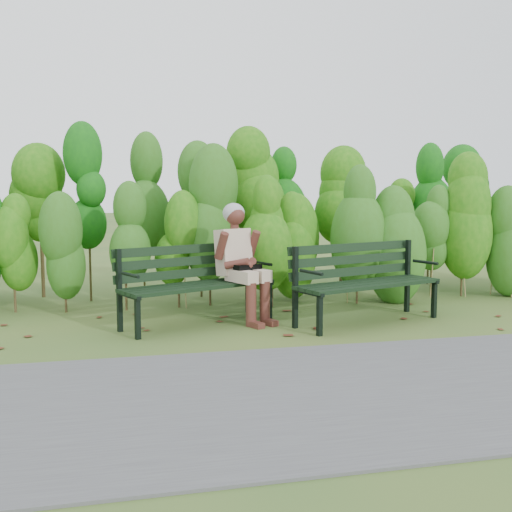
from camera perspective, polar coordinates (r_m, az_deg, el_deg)
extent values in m
plane|color=#385C26|center=(6.58, 0.70, -6.82)|extent=(80.00, 80.00, 0.00)
cube|color=#474749|center=(4.55, 7.48, -12.70)|extent=(60.00, 2.50, 0.01)
cylinder|color=#47381E|center=(7.70, -22.11, -2.36)|extent=(0.03, 0.03, 0.80)
ellipsoid|color=#226E10|center=(7.64, -22.30, 2.40)|extent=(0.64, 0.64, 1.44)
cylinder|color=#47381E|center=(7.63, -17.57, -2.27)|extent=(0.03, 0.03, 0.80)
ellipsoid|color=#226E10|center=(7.57, -17.72, 2.53)|extent=(0.64, 0.64, 1.44)
cylinder|color=#47381E|center=(7.61, -12.96, -2.17)|extent=(0.03, 0.03, 0.80)
ellipsoid|color=#226E10|center=(7.54, -13.08, 2.65)|extent=(0.64, 0.64, 1.44)
cylinder|color=#47381E|center=(7.63, -8.36, -2.05)|extent=(0.03, 0.03, 0.80)
ellipsoid|color=#226E10|center=(7.57, -8.44, 2.75)|extent=(0.64, 0.64, 1.44)
cylinder|color=#47381E|center=(7.70, -3.82, -1.92)|extent=(0.03, 0.03, 0.80)
ellipsoid|color=#226E10|center=(7.64, -3.86, 2.83)|extent=(0.64, 0.64, 1.44)
cylinder|color=#47381E|center=(7.82, 0.60, -1.79)|extent=(0.03, 0.03, 0.80)
ellipsoid|color=#226E10|center=(7.76, 0.61, 2.90)|extent=(0.64, 0.64, 1.44)
cylinder|color=#47381E|center=(7.99, 4.87, -1.65)|extent=(0.03, 0.03, 0.80)
ellipsoid|color=#226E10|center=(7.93, 4.91, 2.94)|extent=(0.64, 0.64, 1.44)
cylinder|color=#47381E|center=(8.20, 8.94, -1.50)|extent=(0.03, 0.03, 0.80)
ellipsoid|color=#226E10|center=(8.14, 9.02, 2.97)|extent=(0.64, 0.64, 1.44)
cylinder|color=#47381E|center=(8.45, 12.80, -1.36)|extent=(0.03, 0.03, 0.80)
ellipsoid|color=#226E10|center=(8.39, 12.90, 2.98)|extent=(0.64, 0.64, 1.44)
cylinder|color=#47381E|center=(8.73, 16.41, -1.22)|extent=(0.03, 0.03, 0.80)
ellipsoid|color=#226E10|center=(8.67, 16.54, 2.98)|extent=(0.64, 0.64, 1.44)
cylinder|color=#47381E|center=(9.05, 19.79, -1.09)|extent=(0.03, 0.03, 0.80)
ellipsoid|color=#226E10|center=(8.99, 19.93, 2.96)|extent=(0.64, 0.64, 1.44)
cylinder|color=#47381E|center=(9.39, 22.93, -0.96)|extent=(0.03, 0.03, 0.80)
ellipsoid|color=#226E10|center=(9.34, 23.09, 2.94)|extent=(0.64, 0.64, 1.44)
cylinder|color=#47381E|center=(8.66, -20.70, -0.42)|extent=(0.04, 0.04, 1.10)
ellipsoid|color=#155415|center=(8.61, -20.92, 5.41)|extent=(0.70, 0.70, 1.98)
cylinder|color=#47381E|center=(8.59, -15.62, -0.31)|extent=(0.04, 0.04, 1.10)
ellipsoid|color=#155415|center=(8.54, -15.79, 5.57)|extent=(0.70, 0.70, 1.98)
cylinder|color=#47381E|center=(8.59, -10.49, -0.18)|extent=(0.04, 0.04, 1.10)
ellipsoid|color=#155415|center=(8.54, -10.61, 5.70)|extent=(0.70, 0.70, 1.98)
cylinder|color=#47381E|center=(8.66, -5.41, -0.06)|extent=(0.04, 0.04, 1.10)
ellipsoid|color=#155415|center=(8.61, -5.47, 5.77)|extent=(0.70, 0.70, 1.98)
cylinder|color=#47381E|center=(8.79, -0.44, 0.06)|extent=(0.04, 0.04, 1.10)
ellipsoid|color=#155415|center=(8.74, -0.45, 5.80)|extent=(0.70, 0.70, 1.98)
cylinder|color=#47381E|center=(8.99, 4.34, 0.17)|extent=(0.04, 0.04, 1.10)
ellipsoid|color=#155415|center=(8.94, 4.38, 5.79)|extent=(0.70, 0.70, 1.98)
cylinder|color=#47381E|center=(9.25, 8.88, 0.28)|extent=(0.04, 0.04, 1.10)
ellipsoid|color=#155415|center=(9.20, 8.97, 5.74)|extent=(0.70, 0.70, 1.98)
cylinder|color=#47381E|center=(9.56, 13.15, 0.38)|extent=(0.04, 0.04, 1.10)
ellipsoid|color=#155415|center=(9.52, 13.28, 5.66)|extent=(0.70, 0.70, 1.98)
cylinder|color=#47381E|center=(9.92, 17.14, 0.47)|extent=(0.04, 0.04, 1.10)
ellipsoid|color=#155415|center=(9.88, 17.29, 5.56)|extent=(0.70, 0.70, 1.98)
cylinder|color=#47381E|center=(10.33, 20.82, 0.55)|extent=(0.04, 0.04, 1.10)
ellipsoid|color=#155415|center=(10.29, 21.00, 5.44)|extent=(0.70, 0.70, 1.98)
cube|color=#5E2C1A|center=(6.04, -7.58, -8.01)|extent=(0.11, 0.11, 0.01)
cube|color=#5E2C1A|center=(5.81, -11.48, -8.65)|extent=(0.08, 0.10, 0.01)
cube|color=#5E2C1A|center=(8.26, 14.26, -4.35)|extent=(0.09, 0.07, 0.01)
cube|color=#5E2C1A|center=(5.34, -20.64, -10.24)|extent=(0.10, 0.11, 0.01)
cube|color=#5E2C1A|center=(5.60, -14.43, -9.27)|extent=(0.11, 0.11, 0.01)
cube|color=#5E2C1A|center=(7.45, 14.80, -5.48)|extent=(0.11, 0.09, 0.01)
cube|color=#5E2C1A|center=(5.80, -4.64, -8.58)|extent=(0.08, 0.10, 0.01)
cube|color=#5E2C1A|center=(7.04, -5.50, -5.98)|extent=(0.11, 0.11, 0.01)
cube|color=#5E2C1A|center=(7.33, 20.20, -5.85)|extent=(0.11, 0.10, 0.01)
cube|color=#5E2C1A|center=(6.51, -22.88, -7.41)|extent=(0.11, 0.09, 0.01)
cube|color=#5E2C1A|center=(5.77, 9.89, -8.73)|extent=(0.11, 0.11, 0.01)
cube|color=#5E2C1A|center=(6.76, -19.06, -6.79)|extent=(0.11, 0.10, 0.01)
cube|color=#5E2C1A|center=(6.92, 2.38, -6.15)|extent=(0.10, 0.11, 0.01)
cube|color=#5E2C1A|center=(6.94, -5.61, -6.15)|extent=(0.09, 0.08, 0.01)
cube|color=#5E2C1A|center=(6.96, -6.91, -6.13)|extent=(0.10, 0.11, 0.01)
cube|color=#5E2C1A|center=(7.88, 15.75, -4.88)|extent=(0.11, 0.11, 0.01)
cube|color=#5E2C1A|center=(6.59, 15.82, -7.01)|extent=(0.11, 0.11, 0.01)
cube|color=#5E2C1A|center=(7.96, 10.27, -4.64)|extent=(0.07, 0.09, 0.01)
cube|color=#5E2C1A|center=(7.58, 23.04, -5.57)|extent=(0.11, 0.11, 0.01)
cube|color=#5E2C1A|center=(7.14, -17.15, -6.04)|extent=(0.08, 0.10, 0.01)
cube|color=#5E2C1A|center=(6.60, 18.85, -7.08)|extent=(0.11, 0.11, 0.01)
cube|color=#5E2C1A|center=(7.35, -20.33, -5.82)|extent=(0.11, 0.11, 0.01)
cube|color=black|center=(6.50, -4.61, -3.04)|extent=(1.65, 0.82, 0.04)
cube|color=black|center=(6.61, -5.18, -2.90)|extent=(1.65, 0.82, 0.04)
cube|color=black|center=(6.71, -5.74, -2.77)|extent=(1.65, 0.82, 0.04)
cube|color=black|center=(6.81, -6.28, -2.64)|extent=(1.65, 0.82, 0.04)
cube|color=black|center=(6.87, -6.68, -1.66)|extent=(1.63, 0.77, 0.10)
cube|color=black|center=(6.87, -6.75, -0.52)|extent=(1.63, 0.77, 0.10)
cube|color=black|center=(6.87, -6.83, 0.63)|extent=(1.63, 0.77, 0.10)
cube|color=black|center=(6.13, -11.21, -5.79)|extent=(0.06, 0.06, 0.44)
cube|color=black|center=(6.46, -12.89, -3.23)|extent=(0.06, 0.06, 0.88)
cube|color=black|center=(6.27, -12.04, -3.68)|extent=(0.24, 0.47, 0.04)
cylinder|color=black|center=(6.19, -11.89, -1.78)|extent=(0.18, 0.35, 0.04)
cube|color=black|center=(7.01, 1.28, -4.18)|extent=(0.06, 0.06, 0.44)
cube|color=black|center=(7.31, -0.77, -2.02)|extent=(0.06, 0.06, 0.88)
cube|color=black|center=(7.13, 0.30, -2.37)|extent=(0.24, 0.47, 0.04)
cylinder|color=black|center=(7.07, 0.55, -0.69)|extent=(0.18, 0.35, 0.04)
cube|color=black|center=(6.71, 11.77, -2.82)|extent=(1.72, 0.69, 0.04)
cube|color=black|center=(6.80, 11.04, -2.69)|extent=(1.72, 0.69, 0.04)
cube|color=black|center=(6.89, 10.33, -2.56)|extent=(1.72, 0.69, 0.04)
cube|color=black|center=(6.98, 9.65, -2.44)|extent=(1.72, 0.69, 0.04)
cube|color=black|center=(7.03, 9.16, -1.47)|extent=(1.70, 0.64, 0.10)
cube|color=black|center=(7.03, 9.10, -0.34)|extent=(1.70, 0.64, 0.10)
cube|color=black|center=(7.02, 9.04, 0.80)|extent=(1.70, 0.64, 0.10)
cube|color=black|center=(6.19, 6.08, -5.57)|extent=(0.06, 0.06, 0.45)
cube|color=black|center=(6.48, 3.76, -3.02)|extent=(0.06, 0.06, 0.89)
cube|color=black|center=(6.30, 4.98, -3.46)|extent=(0.21, 0.48, 0.04)
cylinder|color=black|center=(6.23, 5.27, -1.55)|extent=(0.16, 0.36, 0.04)
cube|color=black|center=(7.35, 16.60, -3.94)|extent=(0.06, 0.06, 0.45)
cube|color=black|center=(7.60, 14.23, -1.85)|extent=(0.06, 0.06, 0.89)
cube|color=black|center=(7.45, 15.50, -2.20)|extent=(0.21, 0.48, 0.04)
cylinder|color=black|center=(7.39, 15.83, -0.57)|extent=(0.16, 0.36, 0.04)
cube|color=beige|center=(6.69, -1.40, -1.94)|extent=(0.32, 0.47, 0.14)
cube|color=beige|center=(6.80, -0.09, -1.80)|extent=(0.32, 0.47, 0.14)
cylinder|color=#54271F|center=(6.59, -0.47, -4.65)|extent=(0.15, 0.15, 0.48)
cylinder|color=#54271F|center=(6.71, 0.84, -4.47)|extent=(0.15, 0.15, 0.48)
cube|color=#54271F|center=(6.57, -0.03, -6.56)|extent=(0.17, 0.23, 0.06)
cube|color=#54271F|center=(6.68, 1.29, -6.34)|extent=(0.17, 0.23, 0.06)
cube|color=beige|center=(6.95, -2.15, 0.39)|extent=(0.46, 0.40, 0.55)
cylinder|color=#54271F|center=(6.91, -2.06, 2.74)|extent=(0.10, 0.10, 0.11)
sphere|color=#54271F|center=(6.89, -2.01, 3.89)|extent=(0.22, 0.22, 0.22)
ellipsoid|color=gray|center=(6.92, -2.14, 4.11)|extent=(0.26, 0.24, 0.23)
cylinder|color=#54271F|center=(6.75, -3.29, 0.98)|extent=(0.18, 0.24, 0.33)
cylinder|color=#54271F|center=(7.00, -0.26, 1.18)|extent=(0.18, 0.24, 0.33)
cylinder|color=#54271F|center=(6.71, -1.83, -0.72)|extent=(0.29, 0.21, 0.14)
cylinder|color=#54271F|center=(6.85, -0.30, -0.59)|extent=(0.15, 0.30, 0.14)
sphere|color=#54271F|center=(6.73, -0.74, -0.88)|extent=(0.12, 0.12, 0.12)
cube|color=black|center=(6.75, -0.79, -1.50)|extent=(0.34, 0.25, 0.17)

